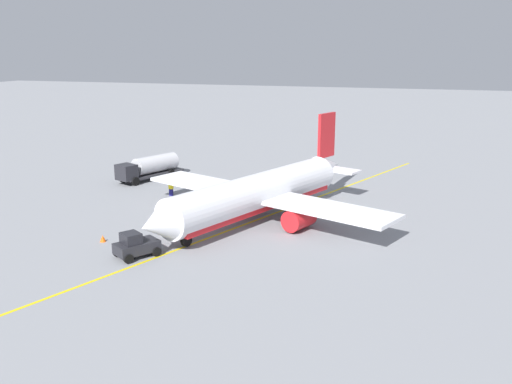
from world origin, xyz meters
TOP-DOWN VIEW (x-y plane):
  - ground_plane at (0.00, 0.00)m, footprint 400.00×400.00m
  - airplane at (-0.44, 0.17)m, footprint 30.11×28.96m
  - fuel_tanker at (-12.94, -19.13)m, footprint 10.03×5.97m
  - pushback_tug at (12.86, -6.53)m, footprint 4.11×3.78m
  - refueling_worker at (-6.15, -12.64)m, footprint 0.45×0.58m
  - safety_cone_nose at (10.45, -11.32)m, footprint 0.56×0.56m
  - taxi_line_marking at (0.00, 0.00)m, footprint 69.71×27.15m

SIDE VIEW (x-z plane):
  - ground_plane at x=0.00m, z-range 0.00..0.00m
  - taxi_line_marking at x=0.00m, z-range 0.00..0.01m
  - safety_cone_nose at x=10.45m, z-range 0.00..0.62m
  - refueling_worker at x=-6.15m, z-range -0.03..1.68m
  - pushback_tug at x=12.86m, z-range -0.09..2.11m
  - fuel_tanker at x=-12.94m, z-range 0.14..3.29m
  - airplane at x=-0.44m, z-range -2.18..7.63m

